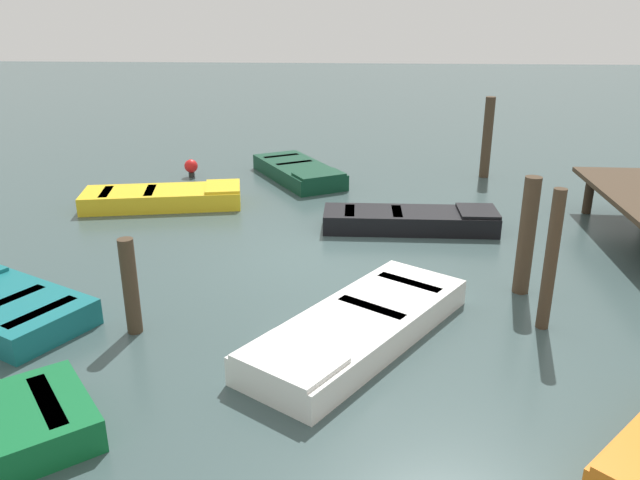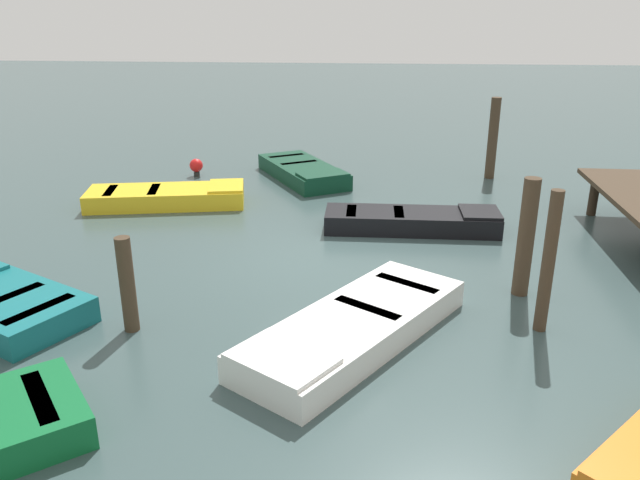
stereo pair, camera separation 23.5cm
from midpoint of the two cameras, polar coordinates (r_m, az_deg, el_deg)
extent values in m
plane|color=#384C4C|center=(11.82, -0.57, -1.59)|extent=(80.00, 80.00, 0.00)
cylinder|color=#2E2318|center=(15.39, 22.68, 3.78)|extent=(0.20, 0.20, 0.85)
cube|color=silver|center=(8.97, 2.84, -7.86)|extent=(4.01, 3.32, 0.40)
cube|color=#334772|center=(8.90, 2.85, -7.07)|extent=(3.36, 2.74, 0.04)
cube|color=silver|center=(7.81, -3.66, -10.63)|extent=(1.40, 1.50, 0.06)
cube|color=navy|center=(9.10, 3.92, -6.15)|extent=(0.76, 1.00, 0.04)
cube|color=navy|center=(9.93, 7.38, -3.89)|extent=(0.76, 1.00, 0.04)
cube|color=#0C3823|center=(17.10, -2.39, 6.18)|extent=(3.50, 2.79, 0.40)
cube|color=maroon|center=(17.07, -2.39, 6.63)|extent=(2.93, 2.29, 0.04)
cube|color=#0C3823|center=(15.92, -0.51, 5.95)|extent=(1.22, 1.40, 0.06)
cube|color=maroon|center=(17.28, -2.73, 6.93)|extent=(0.69, 1.00, 0.04)
cube|color=maroon|center=(18.08, -3.89, 7.53)|extent=(0.69, 1.00, 0.04)
cube|color=#B06E1E|center=(7.79, -24.24, -13.15)|extent=(1.02, 0.86, 0.04)
cube|color=black|center=(13.33, 7.58, 1.77)|extent=(1.07, 3.59, 0.40)
cube|color=gray|center=(13.29, 7.60, 2.34)|extent=(0.84, 3.05, 0.04)
cube|color=black|center=(13.44, 13.58, 2.55)|extent=(0.95, 0.79, 0.06)
cube|color=#776E5D|center=(13.26, 6.45, 2.53)|extent=(0.82, 0.20, 0.04)
cube|color=#776E5D|center=(13.23, 2.19, 2.62)|extent=(0.82, 0.20, 0.04)
cube|color=gold|center=(15.23, -14.45, 3.69)|extent=(1.86, 3.76, 0.40)
cube|color=#4C3319|center=(15.19, -14.50, 4.20)|extent=(1.50, 3.18, 0.04)
cube|color=gold|center=(15.04, -9.21, 4.79)|extent=(1.23, 0.98, 0.06)
cube|color=#42301E|center=(15.22, -15.52, 4.29)|extent=(0.97, 0.37, 0.04)
cube|color=#42301E|center=(15.40, -19.16, 4.08)|extent=(0.97, 0.37, 0.04)
cube|color=#14666B|center=(10.65, -27.29, -5.49)|extent=(2.53, 3.04, 0.40)
cube|color=beige|center=(10.60, -27.41, -4.81)|extent=(2.06, 2.54, 0.04)
cube|color=#9B9789|center=(10.42, -26.86, -4.89)|extent=(1.08, 0.70, 0.04)
cube|color=#9B9789|center=(9.83, -24.53, -5.99)|extent=(1.08, 0.70, 0.04)
cylinder|color=#423323|center=(10.58, 17.54, 0.33)|extent=(0.26, 0.26, 1.95)
cylinder|color=#423323|center=(17.65, 14.48, 8.93)|extent=(0.26, 0.26, 2.16)
cylinder|color=#423323|center=(9.47, 19.43, -1.77)|extent=(0.18, 0.18, 2.11)
cylinder|color=#423323|center=(9.36, -17.43, -4.03)|extent=(0.22, 0.22, 1.44)
cylinder|color=#262626|center=(17.72, -11.87, 5.79)|extent=(0.16, 0.16, 0.12)
sphere|color=red|center=(17.66, -11.93, 6.54)|extent=(0.36, 0.36, 0.36)
camera|label=1|loc=(0.12, -90.58, -0.22)|focal=35.47mm
camera|label=2|loc=(0.12, 89.42, 0.22)|focal=35.47mm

